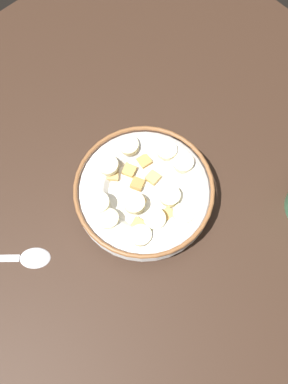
# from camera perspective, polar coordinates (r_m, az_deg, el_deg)

# --- Properties ---
(ground_plane) EXTENTS (0.90, 0.90, 0.02)m
(ground_plane) POSITION_cam_1_polar(r_m,az_deg,el_deg) (0.56, 0.00, -1.43)
(ground_plane) COLOR #332116
(cereal_bowl) EXTENTS (0.20, 0.20, 0.06)m
(cereal_bowl) POSITION_cam_1_polar(r_m,az_deg,el_deg) (0.53, -0.00, -0.15)
(cereal_bowl) COLOR white
(cereal_bowl) RESTS_ON ground_plane
(spoon) EXTENTS (0.13, 0.12, 0.01)m
(spoon) POSITION_cam_1_polar(r_m,az_deg,el_deg) (0.56, -18.76, -9.57)
(spoon) COLOR silver
(spoon) RESTS_ON ground_plane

